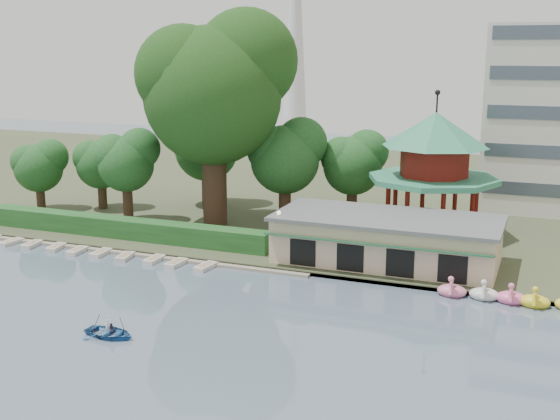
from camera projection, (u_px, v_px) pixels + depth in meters
The scene contains 13 objects.
ground_plane at pixel (141, 349), 42.60m from camera, with size 220.00×220.00×0.00m, color slate.
shore at pixel (363, 190), 89.67m from camera, with size 220.00×70.00×0.40m, color #424930.
embankment at pixel (255, 267), 58.24m from camera, with size 220.00×0.60×0.30m, color gray.
dock at pixel (131, 252), 62.46m from camera, with size 34.00×1.60×0.24m, color gray.
boathouse at pixel (387, 239), 58.40m from camera, with size 18.60×9.39×3.90m.
pavilion at pixel (434, 162), 65.61m from camera, with size 12.40×12.40×13.50m.
hedge at pixel (123, 228), 66.25m from camera, with size 30.00×2.00×1.80m, color #225624.
lamp_post at pixel (279, 226), 58.53m from camera, with size 0.36×0.36×4.28m.
big_tree at pixel (215, 84), 68.07m from camera, with size 14.88×13.86×21.37m.
small_trees at pixel (209, 155), 74.51m from camera, with size 39.30×16.57×10.69m.
swan_boats at pixel (554, 303), 49.23m from camera, with size 15.86×2.06×1.92m.
moored_rowboats at pixel (90, 252), 62.34m from camera, with size 24.25×2.67×0.36m.
rowboat_with_passengers at pixel (109, 329), 44.39m from camera, with size 4.96×3.68×2.01m.
Camera 1 is at (22.43, -33.70, 17.88)m, focal length 45.00 mm.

